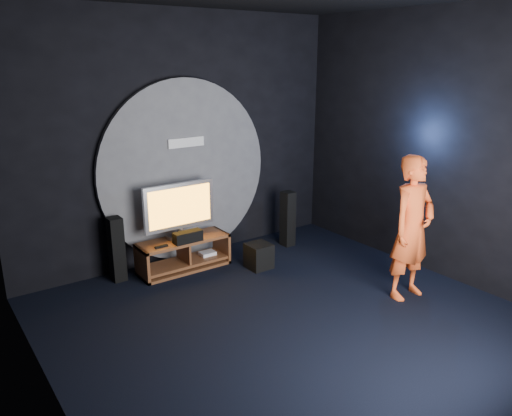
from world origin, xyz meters
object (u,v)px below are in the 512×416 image
(media_console, at_px, (184,256))
(player, at_px, (412,228))
(tower_speaker_left, at_px, (117,249))
(tower_speaker_right, at_px, (288,219))
(tv, at_px, (179,208))
(subwoofer, at_px, (259,256))

(media_console, bearing_deg, player, -51.14)
(tower_speaker_left, xyz_separation_m, tower_speaker_right, (2.65, -0.30, 0.00))
(tv, distance_m, tower_speaker_right, 1.84)
(tv, height_order, tower_speaker_right, tv)
(media_console, relative_size, tv, 1.24)
(tower_speaker_right, height_order, player, player)
(subwoofer, distance_m, player, 2.15)
(media_console, xyz_separation_m, player, (1.88, -2.34, 0.69))
(tower_speaker_right, bearing_deg, tower_speaker_left, 173.53)
(tower_speaker_left, bearing_deg, player, -42.35)
(tower_speaker_left, relative_size, player, 0.49)
(tower_speaker_right, bearing_deg, subwoofer, -152.68)
(tower_speaker_left, height_order, tower_speaker_right, same)
(media_console, height_order, tower_speaker_left, tower_speaker_left)
(media_console, distance_m, tower_speaker_right, 1.79)
(media_console, distance_m, subwoofer, 1.05)
(media_console, height_order, tower_speaker_right, tower_speaker_right)
(media_console, xyz_separation_m, tv, (-0.01, 0.07, 0.68))
(subwoofer, bearing_deg, tower_speaker_right, 27.32)
(tv, relative_size, player, 0.58)
(media_console, relative_size, tower_speaker_right, 1.47)
(media_console, relative_size, player, 0.72)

